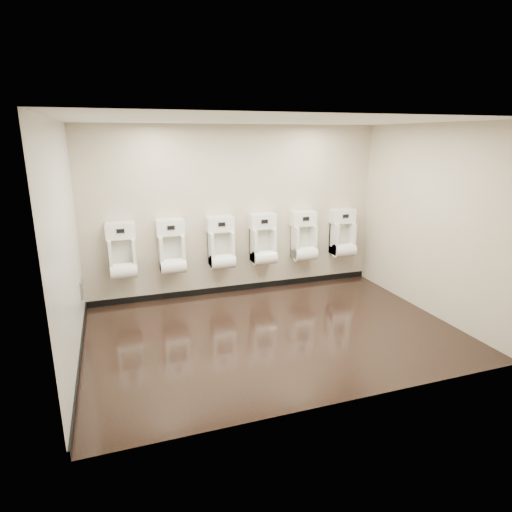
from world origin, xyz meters
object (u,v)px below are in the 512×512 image
at_px(urinal_1, 172,250).
at_px(urinal_4, 304,240).
at_px(urinal_0, 122,255).
at_px(urinal_5, 343,236).
at_px(access_panel, 82,289).
at_px(urinal_3, 263,243).
at_px(urinal_2, 221,246).

height_order(urinal_1, urinal_4, same).
height_order(urinal_0, urinal_5, same).
relative_size(urinal_4, urinal_5, 1.00).
height_order(access_panel, urinal_0, urinal_0).
bearing_deg(urinal_3, urinal_0, 180.00).
height_order(urinal_1, urinal_2, same).
xyz_separation_m(urinal_0, urinal_1, (0.75, 0.00, 0.00)).
distance_m(urinal_0, urinal_4, 3.06).
relative_size(urinal_1, urinal_2, 1.00).
bearing_deg(urinal_2, urinal_0, 180.00).
bearing_deg(urinal_0, urinal_5, 0.00).
distance_m(urinal_2, urinal_4, 1.50).
relative_size(access_panel, urinal_5, 0.30).
xyz_separation_m(urinal_3, urinal_5, (1.54, 0.00, 0.00)).
xyz_separation_m(urinal_1, urinal_3, (1.55, 0.00, 0.00)).
relative_size(urinal_0, urinal_1, 1.00).
xyz_separation_m(urinal_0, urinal_5, (3.84, 0.00, 0.00)).
relative_size(access_panel, urinal_1, 0.30).
distance_m(urinal_0, urinal_1, 0.75).
height_order(urinal_3, urinal_4, same).
distance_m(urinal_2, urinal_5, 2.27).
bearing_deg(urinal_0, access_panel, -146.41).
bearing_deg(urinal_0, urinal_1, 0.00).
bearing_deg(urinal_5, urinal_2, 180.00).
xyz_separation_m(access_panel, urinal_3, (2.91, 0.40, 0.36)).
xyz_separation_m(urinal_2, urinal_4, (1.50, 0.00, 0.00)).
xyz_separation_m(urinal_3, urinal_4, (0.76, 0.00, 0.00)).
bearing_deg(urinal_0, urinal_2, 0.00).
bearing_deg(access_panel, urinal_0, 33.59).
bearing_deg(urinal_2, urinal_5, 0.00).
distance_m(access_panel, urinal_4, 3.70).
bearing_deg(urinal_1, access_panel, -163.57).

